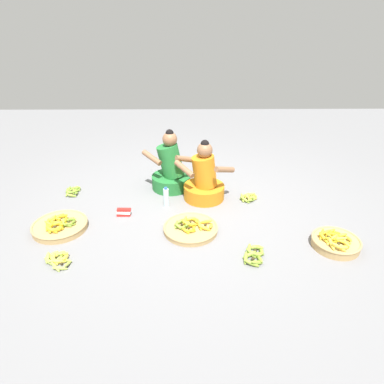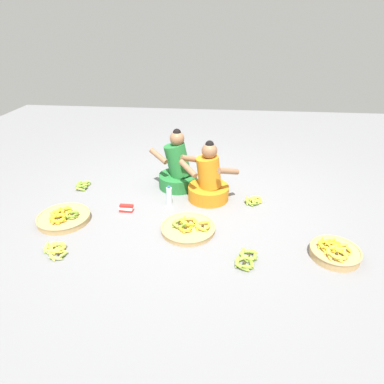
# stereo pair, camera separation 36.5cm
# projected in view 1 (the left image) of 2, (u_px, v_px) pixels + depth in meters

# --- Properties ---
(ground_plane) EXTENTS (10.00, 10.00, 0.00)m
(ground_plane) POSITION_uv_depth(u_px,v_px,m) (192.00, 210.00, 4.00)
(ground_plane) COLOR slate
(vendor_woman_front) EXTENTS (0.76, 0.52, 0.78)m
(vendor_woman_front) POSITION_uv_depth(u_px,v_px,m) (204.00, 181.00, 4.15)
(vendor_woman_front) COLOR orange
(vendor_woman_front) RESTS_ON ground
(vendor_woman_behind) EXTENTS (0.74, 0.52, 0.82)m
(vendor_woman_behind) POSITION_uv_depth(u_px,v_px,m) (171.00, 170.00, 4.40)
(vendor_woman_behind) COLOR #237233
(vendor_woman_behind) RESTS_ON ground
(banana_basket_near_vendor) EXTENTS (0.48, 0.48, 0.17)m
(banana_basket_near_vendor) POSITION_uv_depth(u_px,v_px,m) (336.00, 242.00, 3.33)
(banana_basket_near_vendor) COLOR tan
(banana_basket_near_vendor) RESTS_ON ground
(banana_basket_back_left) EXTENTS (0.60, 0.60, 0.15)m
(banana_basket_back_left) POSITION_uv_depth(u_px,v_px,m) (60.00, 226.00, 3.61)
(banana_basket_back_left) COLOR tan
(banana_basket_back_left) RESTS_ON ground
(banana_basket_back_right) EXTENTS (0.60, 0.60, 0.13)m
(banana_basket_back_right) POSITION_uv_depth(u_px,v_px,m) (191.00, 228.00, 3.58)
(banana_basket_back_right) COLOR tan
(banana_basket_back_right) RESTS_ON ground
(loose_bananas_front_right) EXTENTS (0.20, 0.30, 0.09)m
(loose_bananas_front_right) POSITION_uv_depth(u_px,v_px,m) (73.00, 191.00, 4.37)
(loose_bananas_front_right) COLOR olive
(loose_bananas_front_right) RESTS_ON ground
(loose_bananas_front_left) EXTENTS (0.29, 0.29, 0.09)m
(loose_bananas_front_left) POSITION_uv_depth(u_px,v_px,m) (58.00, 259.00, 3.14)
(loose_bananas_front_left) COLOR yellow
(loose_bananas_front_left) RESTS_ON ground
(loose_bananas_front_center) EXTENTS (0.25, 0.34, 0.10)m
(loose_bananas_front_center) POSITION_uv_depth(u_px,v_px,m) (254.00, 254.00, 3.19)
(loose_bananas_front_center) COLOR #8CAD38
(loose_bananas_front_center) RESTS_ON ground
(loose_bananas_back_center) EXTENTS (0.25, 0.24, 0.09)m
(loose_bananas_back_center) POSITION_uv_depth(u_px,v_px,m) (249.00, 197.00, 4.21)
(loose_bananas_back_center) COLOR yellow
(loose_bananas_back_center) RESTS_ON ground
(water_bottle) EXTENTS (0.07, 0.07, 0.26)m
(water_bottle) POSITION_uv_depth(u_px,v_px,m) (166.00, 197.00, 4.02)
(water_bottle) COLOR silver
(water_bottle) RESTS_ON ground
(packet_carton_stack) EXTENTS (0.17, 0.07, 0.09)m
(packet_carton_stack) POSITION_uv_depth(u_px,v_px,m) (124.00, 212.00, 3.86)
(packet_carton_stack) COLOR red
(packet_carton_stack) RESTS_ON ground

